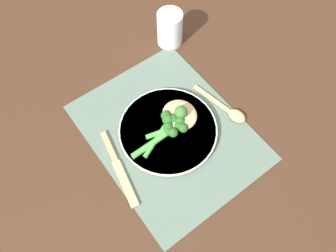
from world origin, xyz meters
TOP-DOWN VIEW (x-y plane):
  - ground_plane at (0.00, 0.00)m, footprint 3.00×3.00m
  - placemat at (0.00, 0.00)m, footprint 0.45×0.35m
  - plate at (0.00, 0.00)m, footprint 0.25×0.25m
  - chicken_fillet at (0.01, -0.04)m, footprint 0.09×0.09m
  - pesto_dollop_primary at (0.01, -0.04)m, footprint 0.03×0.03m
  - broccoli_stalk_right at (-0.01, -0.02)m, footprint 0.05×0.11m
  - broccoli_stalk_front at (0.01, -0.00)m, footprint 0.08×0.13m
  - broccoli_stalk_rear at (-0.01, 0.02)m, footprint 0.04×0.13m
  - knife at (-0.00, 0.15)m, footprint 0.21×0.06m
  - spoon at (-0.05, -0.16)m, footprint 0.17×0.05m
  - water_glass at (0.24, -0.19)m, footprint 0.07×0.07m

SIDE VIEW (x-z plane):
  - ground_plane at x=0.00m, z-range 0.00..0.00m
  - placemat at x=0.00m, z-range 0.00..0.00m
  - knife at x=0.00m, z-range 0.00..0.01m
  - spoon at x=-0.05m, z-range 0.00..0.02m
  - plate at x=0.00m, z-range 0.01..0.02m
  - chicken_fillet at x=0.01m, z-range 0.02..0.04m
  - broccoli_stalk_rear at x=-0.01m, z-range 0.02..0.04m
  - broccoli_stalk_right at x=-0.01m, z-range 0.02..0.04m
  - broccoli_stalk_front at x=0.01m, z-range 0.02..0.05m
  - pesto_dollop_primary at x=0.01m, z-range 0.03..0.06m
  - water_glass at x=0.24m, z-range 0.00..0.10m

